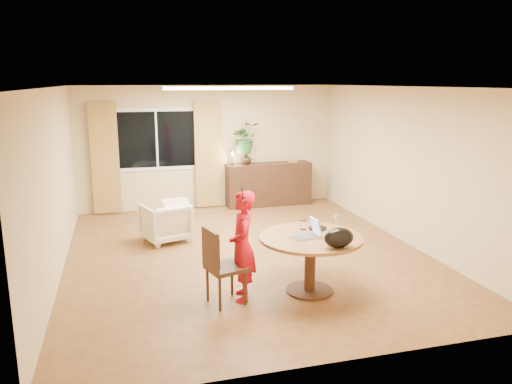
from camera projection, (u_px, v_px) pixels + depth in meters
floor at (247, 254)px, 7.91m from camera, size 6.50×6.50×0.00m
ceiling at (246, 87)px, 7.35m from camera, size 6.50×6.50×0.00m
wall_back at (209, 147)px, 10.69m from camera, size 5.50×0.00×5.50m
wall_left at (55, 183)px, 6.92m from camera, size 0.00×6.50×6.50m
wall_right at (406, 166)px, 8.34m from camera, size 0.00×6.50×6.50m
window at (157, 139)px, 10.34m from camera, size 1.70×0.03×1.30m
curtain_left at (105, 159)px, 10.08m from camera, size 0.55×0.08×2.25m
curtain_right at (208, 155)px, 10.62m from camera, size 0.55×0.08×2.25m
ceiling_panel at (229, 88)px, 8.48m from camera, size 2.20×0.35×0.05m
dining_table at (310, 248)px, 6.38m from camera, size 1.32×1.32×0.75m
dining_chair at (226, 266)px, 6.08m from camera, size 0.56×0.53×0.97m
child at (243, 246)px, 6.16m from camera, size 0.55×0.41×1.39m
laptop at (304, 228)px, 6.28m from camera, size 0.39×0.28×0.24m
tumbler at (303, 225)px, 6.64m from camera, size 0.10×0.10×0.12m
wine_glass at (336, 222)px, 6.61m from camera, size 0.08×0.08×0.21m
pot_lid at (318, 227)px, 6.66m from camera, size 0.29×0.29×0.04m
handbag at (339, 238)px, 5.89m from camera, size 0.38×0.22×0.25m
armchair at (165, 222)px, 8.51m from camera, size 0.90×0.92×0.66m
throw at (177, 202)px, 8.49m from camera, size 0.52×0.61×0.03m
sideboard at (268, 184)px, 10.97m from camera, size 1.86×0.46×0.93m
vase at (246, 159)px, 10.71m from camera, size 0.26×0.26×0.25m
bouquet at (245, 138)px, 10.61m from camera, size 0.61×0.53×0.66m
book_stack at (293, 161)px, 11.01m from camera, size 0.21×0.18×0.07m
desk_lamp at (232, 157)px, 10.57m from camera, size 0.16×0.16×0.34m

